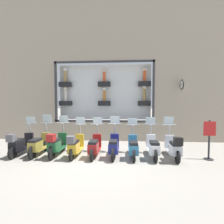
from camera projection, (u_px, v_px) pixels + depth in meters
name	position (u px, v px, depth m)	size (l,w,h in m)	color
ground_plane	(93.00, 160.00, 6.78)	(120.00, 120.00, 0.00)	gray
building_facade	(104.00, 46.00, 10.07)	(1.20, 36.00, 10.70)	gray
scooter_silver_0	(174.00, 147.00, 6.84)	(1.79, 0.61, 1.60)	black
scooter_white_1	(153.00, 147.00, 6.96)	(1.80, 0.61, 1.57)	black
scooter_teal_2	(133.00, 147.00, 7.02)	(1.79, 0.60, 1.52)	black
scooter_navy_3	(114.00, 146.00, 7.09)	(1.81, 0.60, 1.60)	black
scooter_red_4	(95.00, 146.00, 7.14)	(1.80, 0.61, 1.55)	black
scooter_yellow_5	(75.00, 146.00, 7.13)	(1.79, 0.60, 1.55)	black
scooter_green_6	(57.00, 144.00, 7.21)	(1.81, 0.60, 1.62)	black
scooter_olive_7	(39.00, 145.00, 7.32)	(1.81, 0.61, 1.66)	black
scooter_black_8	(20.00, 144.00, 7.31)	(1.80, 0.61, 1.56)	black
shop_sign_post	(209.00, 139.00, 6.74)	(0.36, 0.45, 1.54)	#232326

